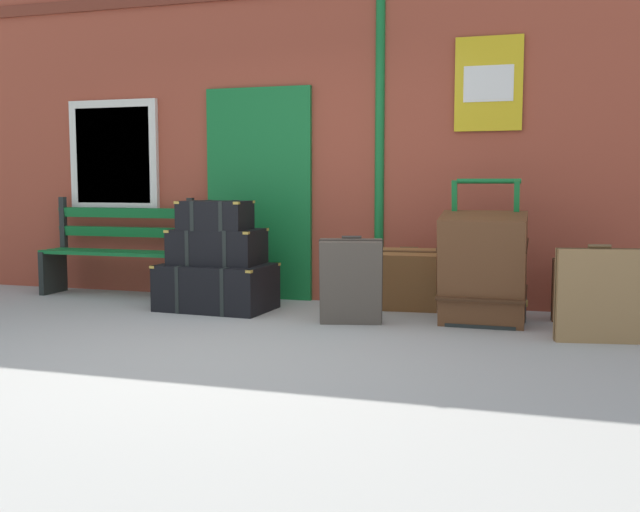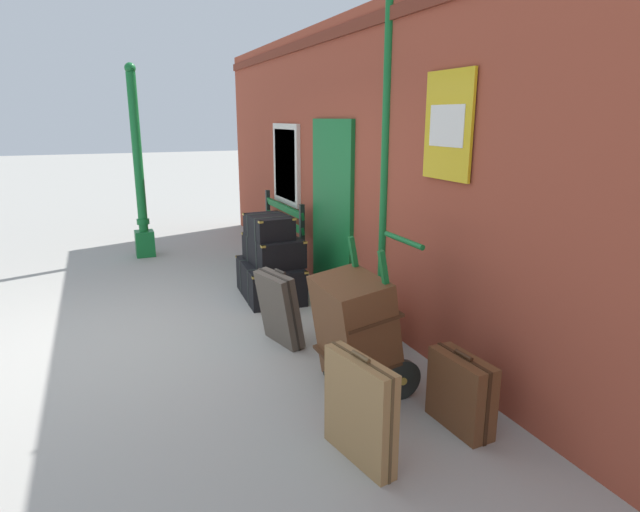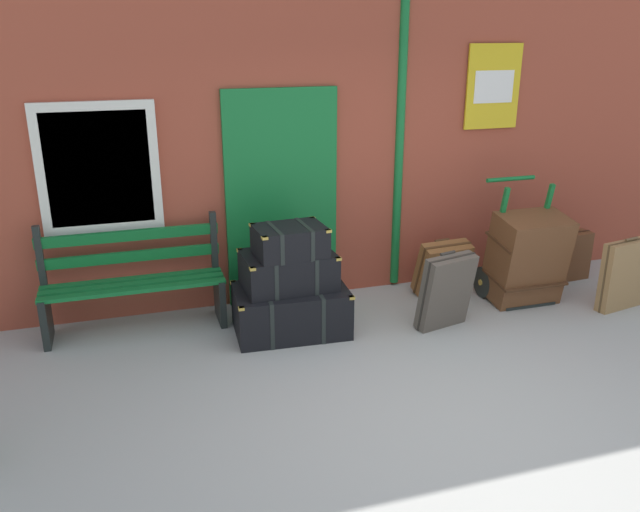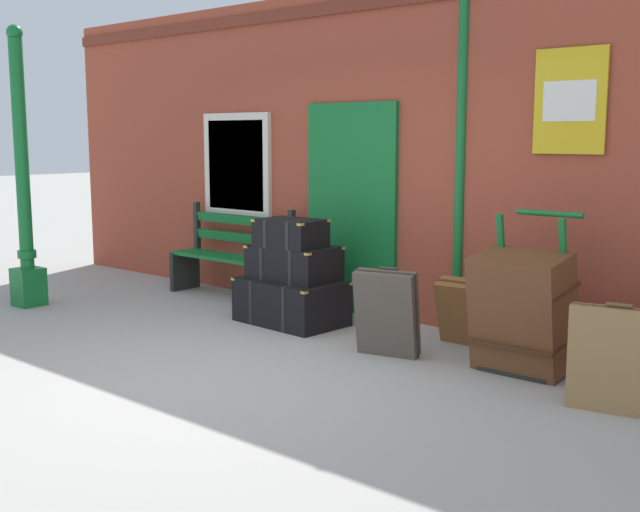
{
  "view_description": "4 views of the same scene",
  "coord_description": "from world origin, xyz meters",
  "views": [
    {
      "loc": [
        2.2,
        -4.48,
        1.17
      ],
      "look_at": [
        0.32,
        1.59,
        0.53
      ],
      "focal_mm": 41.52,
      "sensor_mm": 36.0,
      "label": 1
    },
    {
      "loc": [
        5.21,
        -0.14,
        2.11
      ],
      "look_at": [
        0.43,
        1.85,
        0.76
      ],
      "focal_mm": 29.88,
      "sensor_mm": 36.0,
      "label": 2
    },
    {
      "loc": [
        -2.03,
        -3.53,
        2.63
      ],
      "look_at": [
        -0.34,
        1.94,
        0.6
      ],
      "focal_mm": 36.47,
      "sensor_mm": 36.0,
      "label": 3
    },
    {
      "loc": [
        4.32,
        -3.74,
        1.77
      ],
      "look_at": [
        -0.24,
        1.56,
        0.71
      ],
      "focal_mm": 44.29,
      "sensor_mm": 36.0,
      "label": 4
    }
  ],
  "objects": [
    {
      "name": "large_brown_trunk",
      "position": [
        1.7,
        1.63,
        0.47
      ],
      "size": [
        0.7,
        0.57,
        0.94
      ],
      "color": "brown",
      "rests_on": "ground"
    },
    {
      "name": "suitcase_charcoal",
      "position": [
        1.01,
        2.05,
        0.29
      ],
      "size": [
        0.55,
        0.39,
        0.59
      ],
      "color": "brown",
      "rests_on": "ground"
    },
    {
      "name": "suitcase_slate",
      "position": [
        2.56,
        1.23,
        0.34
      ],
      "size": [
        0.61,
        0.24,
        0.73
      ],
      "color": "olive",
      "rests_on": "ground"
    },
    {
      "name": "steamer_trunk_top",
      "position": [
        -0.7,
        1.67,
        0.87
      ],
      "size": [
        0.63,
        0.48,
        0.27
      ],
      "color": "black",
      "rests_on": "steamer_trunk_middle"
    },
    {
      "name": "ground_plane",
      "position": [
        0.0,
        0.0,
        0.0
      ],
      "size": [
        60.0,
        60.0,
        0.0
      ],
      "primitive_type": "plane",
      "color": "#A3A099"
    },
    {
      "name": "suitcase_tan",
      "position": [
        0.67,
        1.33,
        0.36
      ],
      "size": [
        0.55,
        0.37,
        0.73
      ],
      "color": "#51473D",
      "rests_on": "ground"
    },
    {
      "name": "platform_bench",
      "position": [
        -2.03,
        2.16,
        0.44
      ],
      "size": [
        1.6,
        0.43,
        1.01
      ],
      "color": "#146B2D",
      "rests_on": "ground"
    },
    {
      "name": "porters_trolley",
      "position": [
        1.7,
        1.8,
        0.27
      ],
      "size": [
        0.71,
        0.59,
        1.2
      ],
      "color": "black",
      "rests_on": "ground"
    },
    {
      "name": "steamer_trunk_middle",
      "position": [
        -0.7,
        1.72,
        0.58
      ],
      "size": [
        0.83,
        0.57,
        0.33
      ],
      "color": "black",
      "rests_on": "steamer_trunk_base"
    },
    {
      "name": "suitcase_oxblood",
      "position": [
        2.51,
        2.05,
        0.26
      ],
      "size": [
        0.53,
        0.23,
        0.57
      ],
      "color": "brown",
      "rests_on": "ground"
    },
    {
      "name": "brick_facade",
      "position": [
        -0.02,
        2.6,
        1.6
      ],
      "size": [
        10.4,
        0.35,
        3.2
      ],
      "color": "#9E422D",
      "rests_on": "ground"
    },
    {
      "name": "steamer_trunk_base",
      "position": [
        -0.7,
        1.67,
        0.21
      ],
      "size": [
        1.05,
        0.71,
        0.43
      ],
      "color": "black",
      "rests_on": "ground"
    }
  ]
}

